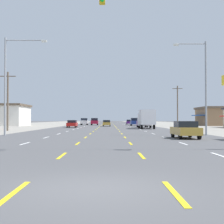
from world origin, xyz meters
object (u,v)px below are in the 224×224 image
at_px(sedan_center_turn_far, 107,123).
at_px(suv_inner_left_farthest, 95,121).
at_px(sedan_far_right_nearest, 185,129).
at_px(box_truck_far_right_near, 146,118).
at_px(suv_far_right_farther, 134,122).
at_px(streetlight_right_row_0, 203,82).
at_px(sedan_far_left_mid, 72,124).
at_px(suv_far_right_midfar, 142,122).
at_px(streetlight_left_row_0, 9,79).
at_px(suv_far_left_distant_a, 84,121).
at_px(hatchback_far_right_distant_b, 129,122).

distance_m(sedan_center_turn_far, suv_inner_left_farthest, 17.16).
relative_size(sedan_far_right_nearest, box_truck_far_right_near, 0.63).
height_order(suv_far_right_farther, streetlight_right_row_0, streetlight_right_row_0).
bearing_deg(streetlight_right_row_0, sedan_center_turn_far, 102.78).
distance_m(box_truck_far_right_near, sedan_far_left_mid, 16.11).
relative_size(sedan_far_right_nearest, streetlight_right_row_0, 0.47).
bearing_deg(streetlight_right_row_0, suv_far_right_farther, 93.26).
relative_size(suv_far_right_midfar, streetlight_left_row_0, 0.50).
distance_m(box_truck_far_right_near, streetlight_left_row_0, 29.45).
height_order(box_truck_far_right_near, streetlight_left_row_0, streetlight_left_row_0).
relative_size(suv_far_right_farther, suv_far_left_distant_a, 1.00).
bearing_deg(sedan_center_turn_far, sedan_far_right_nearest, -81.98).
bearing_deg(sedan_far_left_mid, suv_far_right_farther, 55.26).
xyz_separation_m(sedan_far_left_mid, suv_inner_left_farthest, (3.20, 28.70, 0.27)).
bearing_deg(suv_far_left_distant_a, sedan_far_right_nearest, -78.90).
bearing_deg(suv_inner_left_farthest, suv_far_left_distant_a, 134.51).
xyz_separation_m(sedan_far_right_nearest, suv_far_right_farther, (0.06, 57.79, 0.27)).
bearing_deg(box_truck_far_right_near, streetlight_left_row_0, -124.43).
xyz_separation_m(suv_inner_left_farthest, suv_far_left_distant_a, (-3.15, 3.20, 0.00)).
bearing_deg(suv_far_left_distant_a, hatchback_far_right_distant_b, 34.39).
distance_m(sedan_far_left_mid, streetlight_left_row_0, 32.92).
xyz_separation_m(box_truck_far_right_near, suv_inner_left_farthest, (-10.53, 37.06, -0.81)).
distance_m(sedan_center_turn_far, suv_far_right_farther, 10.69).
bearing_deg(sedan_far_left_mid, suv_inner_left_farthest, 83.63).
bearing_deg(streetlight_right_row_0, streetlight_left_row_0, 180.00).
distance_m(sedan_far_right_nearest, sedan_center_turn_far, 50.28).
distance_m(suv_far_left_distant_a, streetlight_left_row_0, 64.57).
distance_m(hatchback_far_right_distant_b, streetlight_left_row_0, 75.65).
relative_size(box_truck_far_right_near, streetlight_right_row_0, 0.76).
relative_size(suv_far_left_distant_a, hatchback_far_right_distant_b, 1.26).
bearing_deg(sedan_far_left_mid, suv_far_right_midfar, 8.56).
bearing_deg(streetlight_right_row_0, suv_inner_left_farthest, 102.53).
height_order(suv_far_left_distant_a, streetlight_right_row_0, streetlight_right_row_0).
height_order(box_truck_far_right_near, hatchback_far_right_distant_b, box_truck_far_right_near).
relative_size(hatchback_far_right_distant_b, streetlight_left_row_0, 0.40).
bearing_deg(suv_far_right_farther, hatchback_far_right_distant_b, 90.29).
height_order(box_truck_far_right_near, streetlight_right_row_0, streetlight_right_row_0).
height_order(sedan_far_left_mid, streetlight_right_row_0, streetlight_right_row_0).
xyz_separation_m(sedan_far_right_nearest, streetlight_left_row_0, (-16.51, 5.45, 4.97)).
height_order(sedan_center_turn_far, suv_inner_left_farthest, suv_inner_left_farthest).
xyz_separation_m(suv_inner_left_farthest, streetlight_right_row_0, (13.58, -61.13, 4.42)).
relative_size(sedan_center_turn_far, suv_inner_left_farthest, 0.92).
relative_size(box_truck_far_right_near, suv_inner_left_farthest, 1.47).
bearing_deg(sedan_far_left_mid, hatchback_far_right_distant_b, 71.63).
distance_m(suv_far_right_midfar, sedan_center_turn_far, 12.23).
height_order(sedan_far_right_nearest, hatchback_far_right_distant_b, hatchback_far_right_distant_b).
xyz_separation_m(sedan_far_right_nearest, suv_far_right_midfar, (0.29, 39.99, 0.27)).
distance_m(box_truck_far_right_near, hatchback_far_right_distant_b, 49.61).
xyz_separation_m(sedan_far_left_mid, suv_far_left_distant_a, (0.06, 31.91, 0.27)).
height_order(sedan_center_turn_far, streetlight_right_row_0, streetlight_right_row_0).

